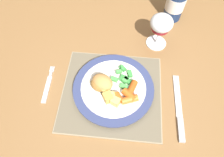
# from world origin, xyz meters

# --- Properties ---
(ground_plane) EXTENTS (6.00, 6.00, 0.00)m
(ground_plane) POSITION_xyz_m (0.00, 0.00, 0.00)
(ground_plane) COLOR #383333
(dining_table) EXTENTS (1.30, 1.05, 0.74)m
(dining_table) POSITION_xyz_m (0.00, 0.00, 0.66)
(dining_table) COLOR olive
(dining_table) RESTS_ON ground
(placemat) EXTENTS (0.31, 0.29, 0.01)m
(placemat) POSITION_xyz_m (-0.03, -0.25, 0.74)
(placemat) COLOR gray
(placemat) RESTS_ON dining_table
(dinner_plate) EXTENTS (0.25, 0.25, 0.02)m
(dinner_plate) POSITION_xyz_m (-0.02, -0.25, 0.76)
(dinner_plate) COLOR white
(dinner_plate) RESTS_ON placemat
(breaded_croquettes) EXTENTS (0.09, 0.08, 0.04)m
(breaded_croquettes) POSITION_xyz_m (-0.06, -0.25, 0.79)
(breaded_croquettes) COLOR #A87033
(breaded_croquettes) RESTS_ON dinner_plate
(green_beans_pile) EXTENTS (0.07, 0.09, 0.02)m
(green_beans_pile) POSITION_xyz_m (0.01, -0.21, 0.77)
(green_beans_pile) COLOR #338438
(green_beans_pile) RESTS_ON dinner_plate
(glazed_carrots) EXTENTS (0.08, 0.08, 0.02)m
(glazed_carrots) POSITION_xyz_m (0.02, -0.27, 0.78)
(glazed_carrots) COLOR #CC5119
(glazed_carrots) RESTS_ON dinner_plate
(fork) EXTENTS (0.02, 0.14, 0.01)m
(fork) POSITION_xyz_m (-0.24, -0.25, 0.74)
(fork) COLOR silver
(fork) RESTS_ON dining_table
(table_knife) EXTENTS (0.02, 0.22, 0.01)m
(table_knife) POSITION_xyz_m (0.18, -0.30, 0.74)
(table_knife) COLOR silver
(table_knife) RESTS_ON dining_table
(wine_glass) EXTENTS (0.08, 0.08, 0.13)m
(wine_glass) POSITION_xyz_m (0.12, -0.03, 0.83)
(wine_glass) COLOR silver
(wine_glass) RESTS_ON dining_table
(roast_potatoes) EXTENTS (0.06, 0.05, 0.03)m
(roast_potatoes) POSITION_xyz_m (-0.03, -0.29, 0.78)
(roast_potatoes) COLOR #E5BC66
(roast_potatoes) RESTS_ON dinner_plate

